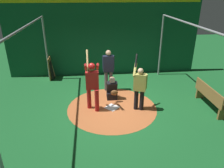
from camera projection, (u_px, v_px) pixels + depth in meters
ground_plane at (112, 108)px, 7.77m from camera, size 25.23×25.23×0.00m
dirt_circle at (112, 108)px, 7.77m from camera, size 3.24×3.24×0.01m
home_plate at (112, 107)px, 7.77m from camera, size 0.59×0.59×0.01m
batter at (92, 82)px, 7.25m from camera, size 0.68×0.49×2.10m
catcher at (112, 90)px, 8.26m from camera, size 0.58×0.40×0.94m
umpire at (108, 68)px, 8.74m from camera, size 0.22×0.49×1.75m
visitor at (140, 86)px, 7.31m from camera, size 0.64×0.51×1.95m
back_wall at (104, 37)px, 10.21m from camera, size 0.23×9.23×3.67m
cage_frame at (112, 52)px, 6.91m from camera, size 6.20×5.47×2.93m
bat_rack at (51, 67)px, 10.29m from camera, size 1.06×0.20×1.05m
bench at (210, 97)px, 7.59m from camera, size 1.78×0.36×0.85m
baseball_0 at (117, 98)px, 8.34m from camera, size 0.07×0.07×0.07m
baseball_1 at (97, 107)px, 7.70m from camera, size 0.07×0.07×0.07m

